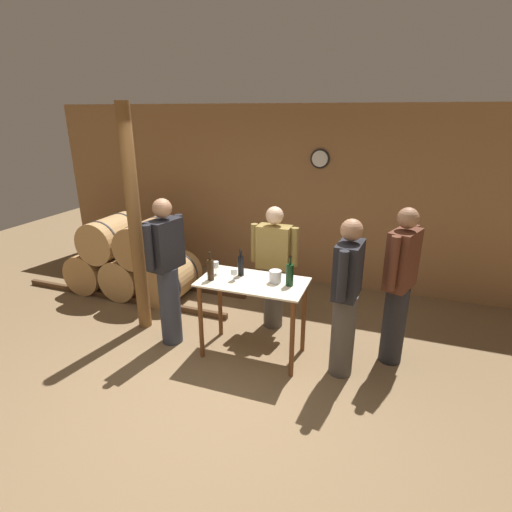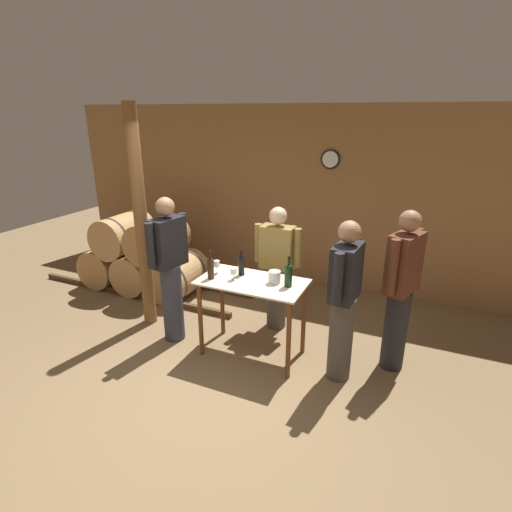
{
  "view_description": "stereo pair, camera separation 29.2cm",
  "coord_description": "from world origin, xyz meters",
  "px_view_note": "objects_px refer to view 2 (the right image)",
  "views": [
    {
      "loc": [
        1.51,
        -2.89,
        2.6
      ],
      "look_at": [
        0.16,
        0.86,
        1.14
      ],
      "focal_mm": 28.0,
      "sensor_mm": 36.0,
      "label": 1
    },
    {
      "loc": [
        1.78,
        -2.78,
        2.6
      ],
      "look_at": [
        0.16,
        0.86,
        1.14
      ],
      "focal_mm": 28.0,
      "sensor_mm": 36.0,
      "label": 2
    }
  ],
  "objects_px": {
    "wooden_post": "(141,221)",
    "wine_bottle_far_left": "(211,268)",
    "person_visitor_bearded": "(401,289)",
    "wine_bottle_left": "(241,265)",
    "wine_glass_near_left": "(217,264)",
    "wine_bottle_center": "(288,275)",
    "ice_bucket": "(275,277)",
    "person_visitor_near_door": "(344,299)",
    "person_visitor_with_scarf": "(277,266)",
    "wine_glass_near_center": "(234,272)",
    "person_host": "(170,268)"
  },
  "relations": [
    {
      "from": "wine_glass_near_center",
      "to": "wooden_post",
      "type": "bearing_deg",
      "value": 172.57
    },
    {
      "from": "wine_bottle_left",
      "to": "wine_glass_near_left",
      "type": "distance_m",
      "value": 0.28
    },
    {
      "from": "person_visitor_bearded",
      "to": "person_visitor_near_door",
      "type": "xyz_separation_m",
      "value": [
        -0.48,
        -0.41,
        -0.03
      ]
    },
    {
      "from": "wine_glass_near_left",
      "to": "person_visitor_bearded",
      "type": "height_order",
      "value": "person_visitor_bearded"
    },
    {
      "from": "wine_glass_near_left",
      "to": "person_visitor_near_door",
      "type": "relative_size",
      "value": 0.09
    },
    {
      "from": "wooden_post",
      "to": "wine_glass_near_center",
      "type": "distance_m",
      "value": 1.39
    },
    {
      "from": "wine_bottle_far_left",
      "to": "person_visitor_bearded",
      "type": "bearing_deg",
      "value": 15.09
    },
    {
      "from": "wine_bottle_center",
      "to": "wine_glass_near_left",
      "type": "height_order",
      "value": "wine_bottle_center"
    },
    {
      "from": "wooden_post",
      "to": "ice_bucket",
      "type": "xyz_separation_m",
      "value": [
        1.75,
        -0.07,
        -0.39
      ]
    },
    {
      "from": "wooden_post",
      "to": "wine_bottle_center",
      "type": "bearing_deg",
      "value": -2.93
    },
    {
      "from": "wine_bottle_center",
      "to": "wine_glass_near_center",
      "type": "bearing_deg",
      "value": -172.78
    },
    {
      "from": "wooden_post",
      "to": "wine_glass_near_left",
      "type": "xyz_separation_m",
      "value": [
        1.07,
        -0.09,
        -0.35
      ]
    },
    {
      "from": "ice_bucket",
      "to": "person_visitor_near_door",
      "type": "distance_m",
      "value": 0.76
    },
    {
      "from": "ice_bucket",
      "to": "wine_bottle_center",
      "type": "bearing_deg",
      "value": -9.49
    },
    {
      "from": "wine_bottle_center",
      "to": "ice_bucket",
      "type": "distance_m",
      "value": 0.17
    },
    {
      "from": "wine_bottle_far_left",
      "to": "ice_bucket",
      "type": "relative_size",
      "value": 2.39
    },
    {
      "from": "wooden_post",
      "to": "wine_bottle_far_left",
      "type": "distance_m",
      "value": 1.16
    },
    {
      "from": "wine_bottle_far_left",
      "to": "person_visitor_with_scarf",
      "type": "bearing_deg",
      "value": 60.58
    },
    {
      "from": "wine_glass_near_left",
      "to": "person_visitor_bearded",
      "type": "xyz_separation_m",
      "value": [
        1.91,
        0.36,
        -0.09
      ]
    },
    {
      "from": "wooden_post",
      "to": "person_visitor_bearded",
      "type": "bearing_deg",
      "value": 5.15
    },
    {
      "from": "wine_bottle_far_left",
      "to": "ice_bucket",
      "type": "distance_m",
      "value": 0.69
    },
    {
      "from": "wine_bottle_far_left",
      "to": "person_visitor_bearded",
      "type": "height_order",
      "value": "person_visitor_bearded"
    },
    {
      "from": "wine_bottle_far_left",
      "to": "wine_glass_near_left",
      "type": "distance_m",
      "value": 0.16
    },
    {
      "from": "person_host",
      "to": "wine_bottle_far_left",
      "type": "bearing_deg",
      "value": -3.72
    },
    {
      "from": "wine_glass_near_center",
      "to": "person_visitor_with_scarf",
      "type": "relative_size",
      "value": 0.08
    },
    {
      "from": "person_visitor_with_scarf",
      "to": "person_visitor_bearded",
      "type": "bearing_deg",
      "value": -11.46
    },
    {
      "from": "wine_bottle_left",
      "to": "person_visitor_bearded",
      "type": "height_order",
      "value": "person_visitor_bearded"
    },
    {
      "from": "ice_bucket",
      "to": "person_host",
      "type": "relative_size",
      "value": 0.08
    },
    {
      "from": "ice_bucket",
      "to": "wooden_post",
      "type": "bearing_deg",
      "value": 177.68
    },
    {
      "from": "wine_bottle_far_left",
      "to": "wine_bottle_center",
      "type": "relative_size",
      "value": 0.97
    },
    {
      "from": "wine_bottle_center",
      "to": "person_host",
      "type": "xyz_separation_m",
      "value": [
        -1.39,
        -0.11,
        -0.1
      ]
    },
    {
      "from": "person_visitor_with_scarf",
      "to": "person_visitor_near_door",
      "type": "xyz_separation_m",
      "value": [
        0.96,
        -0.7,
        0.06
      ]
    },
    {
      "from": "wine_glass_near_left",
      "to": "wine_bottle_far_left",
      "type": "bearing_deg",
      "value": -85.48
    },
    {
      "from": "ice_bucket",
      "to": "person_visitor_bearded",
      "type": "bearing_deg",
      "value": 15.43
    },
    {
      "from": "wine_bottle_left",
      "to": "person_visitor_bearded",
      "type": "xyz_separation_m",
      "value": [
        1.64,
        0.29,
        -0.1
      ]
    },
    {
      "from": "wine_glass_near_center",
      "to": "wine_bottle_left",
      "type": "bearing_deg",
      "value": 83.88
    },
    {
      "from": "wine_glass_near_center",
      "to": "person_visitor_bearded",
      "type": "relative_size",
      "value": 0.08
    },
    {
      "from": "ice_bucket",
      "to": "person_visitor_bearded",
      "type": "distance_m",
      "value": 1.28
    },
    {
      "from": "wine_bottle_far_left",
      "to": "person_visitor_with_scarf",
      "type": "xyz_separation_m",
      "value": [
        0.45,
        0.8,
        -0.2
      ]
    },
    {
      "from": "wooden_post",
      "to": "person_host",
      "type": "xyz_separation_m",
      "value": [
        0.53,
        -0.21,
        -0.43
      ]
    },
    {
      "from": "person_host",
      "to": "wine_bottle_left",
      "type": "bearing_deg",
      "value": 13.01
    },
    {
      "from": "wine_bottle_center",
      "to": "wine_glass_near_left",
      "type": "xyz_separation_m",
      "value": [
        -0.84,
        0.01,
        -0.01
      ]
    },
    {
      "from": "wine_glass_near_left",
      "to": "ice_bucket",
      "type": "height_order",
      "value": "wine_glass_near_left"
    },
    {
      "from": "wine_bottle_left",
      "to": "wine_glass_near_center",
      "type": "relative_size",
      "value": 2.26
    },
    {
      "from": "wine_glass_near_left",
      "to": "wine_glass_near_center",
      "type": "bearing_deg",
      "value": -18.87
    },
    {
      "from": "ice_bucket",
      "to": "person_visitor_near_door",
      "type": "height_order",
      "value": "person_visitor_near_door"
    },
    {
      "from": "wine_bottle_center",
      "to": "person_visitor_bearded",
      "type": "bearing_deg",
      "value": 18.94
    },
    {
      "from": "wine_bottle_far_left",
      "to": "person_visitor_near_door",
      "type": "height_order",
      "value": "person_visitor_near_door"
    },
    {
      "from": "wine_bottle_left",
      "to": "wine_bottle_center",
      "type": "distance_m",
      "value": 0.58
    },
    {
      "from": "wooden_post",
      "to": "wine_bottle_center",
      "type": "xyz_separation_m",
      "value": [
        1.92,
        -0.1,
        -0.33
      ]
    }
  ]
}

